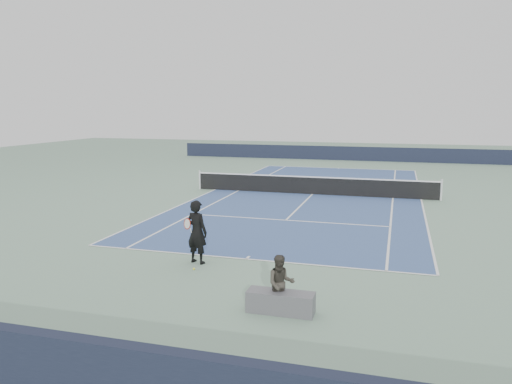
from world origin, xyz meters
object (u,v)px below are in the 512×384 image
(tennis_ball, at_px, (194,269))
(spectator_bench, at_px, (281,292))
(tennis_player, at_px, (197,232))
(tennis_net, at_px, (313,185))

(tennis_ball, relative_size, spectator_bench, 0.04)
(tennis_player, bearing_deg, tennis_ball, -76.01)
(tennis_net, xyz_separation_m, spectator_bench, (1.90, -15.46, -0.03))
(spectator_bench, bearing_deg, tennis_net, 97.02)
(tennis_ball, height_order, spectator_bench, spectator_bench)
(tennis_net, relative_size, spectator_bench, 8.12)
(tennis_ball, bearing_deg, spectator_bench, -36.01)
(tennis_player, relative_size, spectator_bench, 1.19)
(tennis_player, height_order, spectator_bench, tennis_player)
(tennis_player, distance_m, tennis_ball, 1.13)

